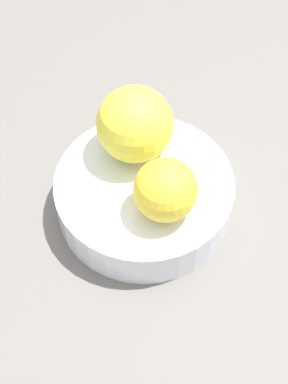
% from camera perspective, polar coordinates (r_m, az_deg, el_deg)
% --- Properties ---
extents(ground_plane, '(1.10, 1.10, 0.02)m').
position_cam_1_polar(ground_plane, '(0.62, 0.00, -2.06)').
color(ground_plane, '#66605B').
extents(fruit_bowl, '(0.19, 0.19, 0.05)m').
position_cam_1_polar(fruit_bowl, '(0.59, 0.00, -0.33)').
color(fruit_bowl, silver).
rests_on(fruit_bowl, ground_plane).
extents(orange_in_bowl_0, '(0.06, 0.06, 0.06)m').
position_cam_1_polar(orange_in_bowl_0, '(0.53, 2.23, 0.21)').
color(orange_in_bowl_0, yellow).
rests_on(orange_in_bowl_0, fruit_bowl).
extents(orange_in_bowl_1, '(0.08, 0.08, 0.08)m').
position_cam_1_polar(orange_in_bowl_1, '(0.57, -0.94, 6.99)').
color(orange_in_bowl_1, yellow).
rests_on(orange_in_bowl_1, fruit_bowl).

